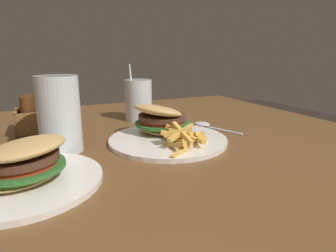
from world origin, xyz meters
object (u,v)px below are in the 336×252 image
at_px(condiment_caddy, 30,119).
at_px(meal_plate_near, 165,128).
at_px(juice_glass, 138,101).
at_px(spoon, 204,125).
at_px(beer_glass, 60,117).
at_px(meal_plate_far, 24,169).

bearing_deg(condiment_caddy, meal_plate_near, -123.41).
distance_m(juice_glass, spoon, 0.23).
bearing_deg(juice_glass, condiment_caddy, 94.53).
xyz_separation_m(beer_glass, condiment_caddy, (0.19, 0.06, -0.04)).
bearing_deg(meal_plate_near, juice_glass, -2.44).
xyz_separation_m(juice_glass, spoon, (-0.17, -0.14, -0.05)).
distance_m(meal_plate_near, condiment_caddy, 0.37).
bearing_deg(condiment_caddy, beer_glass, -161.42).
bearing_deg(juice_glass, beer_glass, 130.64).
xyz_separation_m(meal_plate_near, condiment_caddy, (0.20, 0.31, 0.01)).
height_order(beer_glass, juice_glass, juice_glass).
bearing_deg(beer_glass, meal_plate_near, -92.59).
distance_m(spoon, meal_plate_far, 0.50).
xyz_separation_m(spoon, meal_plate_far, (-0.20, 0.46, 0.02)).
height_order(beer_glass, meal_plate_far, beer_glass).
xyz_separation_m(beer_glass, juice_glass, (0.22, -0.25, -0.02)).
bearing_deg(meal_plate_near, condiment_caddy, 56.59).
distance_m(beer_glass, meal_plate_far, 0.17).
bearing_deg(condiment_caddy, meal_plate_far, 178.99).
xyz_separation_m(juice_glass, condiment_caddy, (-0.02, 0.31, -0.02)).
xyz_separation_m(beer_glass, meal_plate_far, (-0.15, 0.07, -0.05)).
relative_size(meal_plate_near, juice_glass, 1.62).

